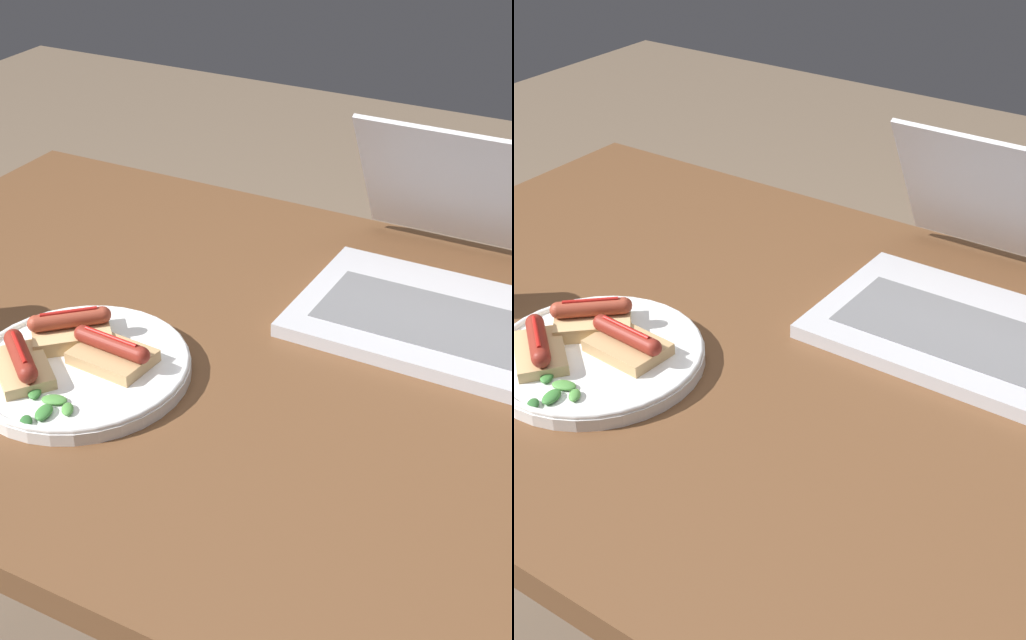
# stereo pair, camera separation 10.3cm
# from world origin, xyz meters

# --- Properties ---
(desk) EXTENTS (1.45, 0.82, 0.71)m
(desk) POSITION_xyz_m (0.00, 0.00, 0.64)
(desk) COLOR brown
(desk) RESTS_ON ground_plane
(laptop) EXTENTS (0.35, 0.35, 0.21)m
(laptop) POSITION_xyz_m (0.09, 0.21, 0.75)
(laptop) COLOR #B7B7BC
(laptop) RESTS_ON desk
(plate) EXTENTS (0.26, 0.26, 0.02)m
(plate) POSITION_xyz_m (-0.24, -0.14, 0.72)
(plate) COLOR white
(plate) RESTS_ON desk
(sausage_toast_left) EXTENTS (0.11, 0.11, 0.04)m
(sausage_toast_left) POSITION_xyz_m (-0.28, -0.10, 0.74)
(sausage_toast_left) COLOR tan
(sausage_toast_left) RESTS_ON plate
(sausage_toast_middle) EXTENTS (0.11, 0.07, 0.04)m
(sausage_toast_middle) POSITION_xyz_m (-0.21, -0.12, 0.73)
(sausage_toast_middle) COLOR tan
(sausage_toast_middle) RESTS_ON plate
(sausage_toast_right) EXTENTS (0.11, 0.10, 0.04)m
(sausage_toast_right) POSITION_xyz_m (-0.29, -0.18, 0.74)
(sausage_toast_right) COLOR tan
(sausage_toast_right) RESTS_ON plate
(salad_pile) EXTENTS (0.08, 0.07, 0.01)m
(salad_pile) POSITION_xyz_m (-0.22, -0.22, 0.72)
(salad_pile) COLOR #4C8E3D
(salad_pile) RESTS_ON plate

